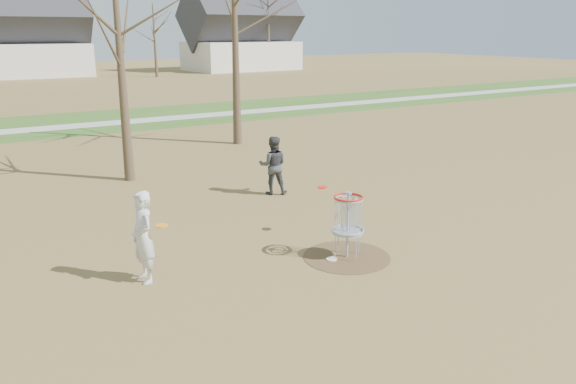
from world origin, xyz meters
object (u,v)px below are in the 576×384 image
object	(u,v)px
disc_golf_basket	(348,215)
disc_grounded	(332,259)
player_standing	(143,237)
player_throwing	(273,165)

from	to	relation	value
disc_golf_basket	disc_grounded	bearing A→B (deg)	174.76
player_standing	disc_grounded	distance (m)	3.76
player_standing	disc_golf_basket	bearing A→B (deg)	70.72
disc_grounded	disc_golf_basket	size ratio (longest dim) A/B	0.16
player_standing	player_throwing	distance (m)	6.23
player_throwing	disc_golf_basket	bearing A→B (deg)	106.95
player_standing	disc_golf_basket	distance (m)	4.02
player_throwing	player_standing	bearing A→B (deg)	66.82
disc_grounded	disc_golf_basket	world-z (taller)	disc_golf_basket
player_throwing	disc_golf_basket	size ratio (longest dim) A/B	1.23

